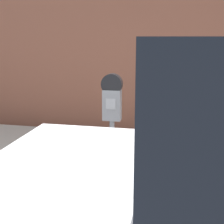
# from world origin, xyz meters

# --- Properties ---
(sidewalk) EXTENTS (24.00, 2.80, 0.12)m
(sidewalk) POSITION_xyz_m (0.00, 2.20, 0.06)
(sidewalk) COLOR #ADAAA3
(sidewalk) RESTS_ON ground_plane
(building_facade) EXTENTS (24.00, 0.30, 4.61)m
(building_facade) POSITION_xyz_m (0.00, 4.12, 2.30)
(building_facade) COLOR #935642
(building_facade) RESTS_ON ground_plane
(parking_meter) EXTENTS (0.22, 0.12, 1.41)m
(parking_meter) POSITION_xyz_m (-0.08, 1.13, 1.15)
(parking_meter) COLOR slate
(parking_meter) RESTS_ON sidewalk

